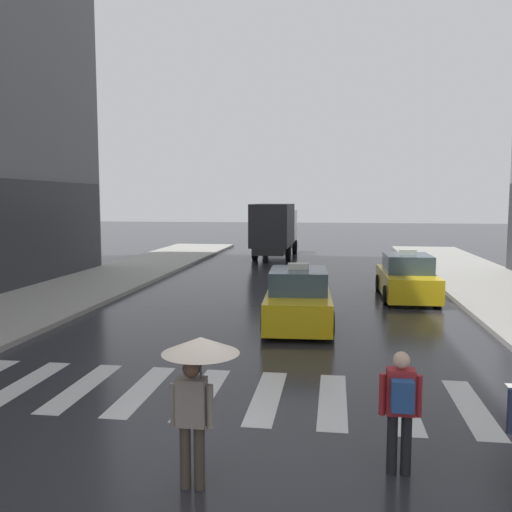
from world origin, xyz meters
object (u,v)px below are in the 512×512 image
at_px(taxi_second, 407,278).
at_px(pedestrian_with_backpack, 401,404).
at_px(box_truck, 275,228).
at_px(pedestrian_with_umbrella, 197,371).
at_px(taxi_lead, 298,300).

height_order(taxi_second, pedestrian_with_backpack, taxi_second).
xyz_separation_m(box_truck, pedestrian_with_umbrella, (2.07, -27.31, -0.34)).
height_order(box_truck, pedestrian_with_umbrella, box_truck).
bearing_deg(taxi_second, box_truck, 115.64).
distance_m(taxi_lead, pedestrian_with_backpack, 8.73).
height_order(taxi_second, pedestrian_with_umbrella, pedestrian_with_umbrella).
relative_size(taxi_lead, box_truck, 0.61).
height_order(taxi_lead, taxi_second, same).
bearing_deg(pedestrian_with_backpack, taxi_second, 82.52).
relative_size(taxi_second, box_truck, 0.60).
distance_m(taxi_second, pedestrian_with_umbrella, 14.74).
bearing_deg(box_truck, taxi_lead, -81.53).
distance_m(box_truck, pedestrian_with_umbrella, 27.39).
xyz_separation_m(taxi_second, box_truck, (-6.35, 13.22, 1.13)).
relative_size(taxi_lead, taxi_second, 1.01).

